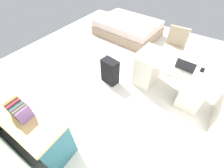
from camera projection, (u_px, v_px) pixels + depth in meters
ground_plane at (124, 73)px, 3.61m from camera, size 6.11×6.11×0.00m
desk at (170, 77)px, 2.95m from camera, size 1.49×0.77×0.75m
office_chair at (172, 51)px, 3.55m from camera, size 0.52×0.52×0.94m
credenza at (22, 119)px, 2.28m from camera, size 1.80×0.48×0.79m
bed at (128, 28)px, 4.78m from camera, size 2.00×1.55×0.58m
suitcase_black at (110, 71)px, 3.22m from camera, size 0.39×0.28×0.58m
laptop at (185, 67)px, 2.52m from camera, size 0.33×0.24×0.21m
computer_mouse at (171, 62)px, 2.68m from camera, size 0.07×0.10×0.03m
cell_phone_near_laptop at (202, 70)px, 2.54m from camera, size 0.07×0.14×0.01m
book_row at (19, 110)px, 1.80m from camera, size 0.27×0.17×0.24m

